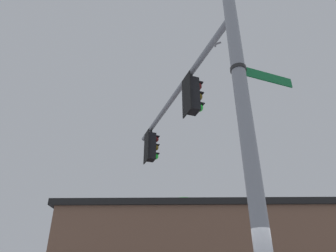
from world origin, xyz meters
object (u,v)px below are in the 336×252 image
Objects in this scene: street_name_sign at (253,73)px; traffic_light_nearest_pole at (193,96)px; traffic_light_mid_inner at (151,147)px; bird_flying at (215,45)px.

traffic_light_nearest_pole is at bearing -170.15° from street_name_sign.
traffic_light_mid_inner is at bearing -175.87° from street_name_sign.
street_name_sign is at bearing 4.13° from traffic_light_mid_inner.
traffic_light_mid_inner is (-3.61, -0.04, 0.00)m from traffic_light_nearest_pole.
bird_flying reaches higher than traffic_light_nearest_pole.
street_name_sign is at bearing -20.64° from bird_flying.
traffic_light_mid_inner is at bearing -179.30° from traffic_light_nearest_pole.
bird_flying is (2.26, 1.73, 3.60)m from traffic_light_mid_inner.
traffic_light_nearest_pole is at bearing -51.24° from bird_flying.
traffic_light_mid_inner is 4.59m from bird_flying.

